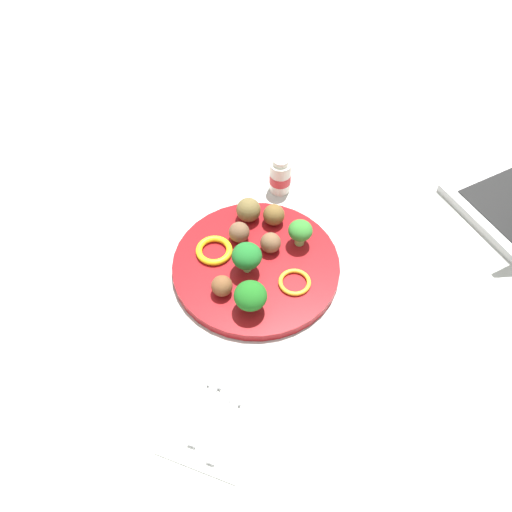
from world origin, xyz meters
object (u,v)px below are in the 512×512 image
broccoli_floret_center (300,231)px  yogurt_bottle (280,176)px  napkin (218,412)px  meatball_back_left (222,286)px  meatball_mid_left (248,210)px  fork (208,401)px  meatball_back_right (239,232)px  knife (232,410)px  broccoli_floret_back_left (250,296)px  meatball_front_right (271,243)px  pepper_ring_mid_right (213,252)px  plate (256,266)px  meatball_front_left (276,215)px  pepper_ring_mid_left (295,282)px  broccoli_floret_front_right (247,256)px

broccoli_floret_center → yogurt_bottle: yogurt_bottle is taller
napkin → meatball_back_left: bearing=18.8°
meatball_mid_left → fork: bearing=-170.5°
meatball_back_right → meatball_back_left: bearing=-174.2°
napkin → knife: (0.01, -0.02, 0.00)m
broccoli_floret_back_left → meatball_front_right: size_ratio=1.56×
broccoli_floret_back_left → pepper_ring_mid_right: size_ratio=0.88×
meatball_back_left → plate: bearing=-24.2°
meatball_front_left → fork: size_ratio=0.31×
meatball_mid_left → meatball_front_right: bearing=-133.6°
meatball_back_right → fork: (-0.29, -0.06, -0.03)m
broccoli_floret_back_left → meatball_back_left: bearing=74.8°
meatball_back_right → meatball_mid_left: size_ratio=0.83×
napkin → meatball_front_right: bearing=3.3°
fork → knife: 0.04m
plate → meatball_back_right: bearing=46.7°
meatball_back_left → napkin: meatball_back_left is taller
meatball_back_right → broccoli_floret_back_left: bearing=-153.3°
meatball_mid_left → pepper_ring_mid_right: bearing=163.0°
meatball_back_left → knife: meatball_back_left is taller
meatball_front_left → meatball_back_left: bearing=167.7°
plate → meatball_back_right: 0.07m
pepper_ring_mid_left → meatball_front_right: bearing=46.7°
pepper_ring_mid_left → pepper_ring_mid_right: size_ratio=0.86×
meatball_front_left → meatball_back_right: bearing=138.9°
meatball_back_left → pepper_ring_mid_right: size_ratio=0.55×
meatball_back_right → meatball_front_left: size_ratio=0.94×
broccoli_floret_front_right → meatball_back_left: broccoli_floret_front_right is taller
meatball_back_right → meatball_front_right: 0.06m
plate → meatball_back_left: meatball_back_left is taller
broccoli_floret_back_left → napkin: 0.18m
plate → meatball_front_left: (0.10, -0.00, 0.03)m
broccoli_floret_back_left → meatball_front_right: bearing=3.1°
broccoli_floret_center → meatball_front_right: (-0.03, 0.04, -0.01)m
broccoli_floret_center → yogurt_bottle: bearing=30.0°
meatball_back_right → meatball_front_left: 0.07m
plate → pepper_ring_mid_left: size_ratio=5.26×
napkin → yogurt_bottle: size_ratio=2.31×
plate → broccoli_floret_back_left: (-0.09, -0.02, 0.04)m
plate → meatball_mid_left: (0.09, 0.04, 0.03)m
plate → napkin: (-0.26, -0.03, -0.01)m
meatball_front_right → fork: size_ratio=0.29×
broccoli_floret_front_right → broccoli_floret_back_left: bearing=-156.7°
meatball_back_right → fork: bearing=-169.0°
meatball_back_right → yogurt_bottle: yogurt_bottle is taller
plate → meatball_mid_left: 0.11m
broccoli_floret_center → knife: bearing=178.7°
yogurt_bottle → meatball_front_right: bearing=-168.6°
meatball_front_right → pepper_ring_mid_right: meatball_front_right is taller
pepper_ring_mid_right → fork: size_ratio=0.52×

